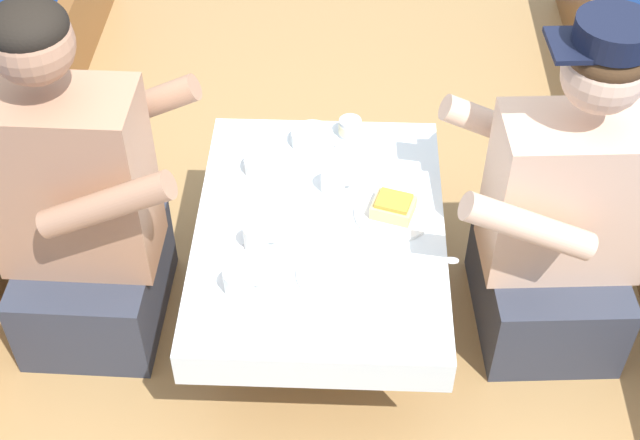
{
  "coord_description": "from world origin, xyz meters",
  "views": [
    {
      "loc": [
        0.06,
        -1.7,
        2.31
      ],
      "look_at": [
        0.0,
        -0.07,
        0.69
      ],
      "focal_mm": 50.0,
      "sensor_mm": 36.0,
      "label": 1
    }
  ],
  "objects_px": {
    "person_port": "(79,213)",
    "coffee_cup_port": "(256,237)",
    "tin_can": "(350,128)",
    "sandwich": "(393,206)",
    "coffee_cup_center": "(333,180)",
    "coffee_cup_starboard": "(239,281)",
    "person_starboard": "(561,222)"
  },
  "relations": [
    {
      "from": "person_port",
      "to": "coffee_cup_center",
      "type": "bearing_deg",
      "value": 13.83
    },
    {
      "from": "person_port",
      "to": "tin_can",
      "type": "relative_size",
      "value": 15.23
    },
    {
      "from": "person_starboard",
      "to": "coffee_cup_starboard",
      "type": "height_order",
      "value": "person_starboard"
    },
    {
      "from": "person_port",
      "to": "coffee_cup_port",
      "type": "xyz_separation_m",
      "value": [
        0.47,
        -0.07,
        0.0
      ]
    },
    {
      "from": "person_port",
      "to": "coffee_cup_port",
      "type": "height_order",
      "value": "person_port"
    },
    {
      "from": "coffee_cup_port",
      "to": "coffee_cup_center",
      "type": "distance_m",
      "value": 0.29
    },
    {
      "from": "person_port",
      "to": "coffee_cup_center",
      "type": "xyz_separation_m",
      "value": [
        0.65,
        0.15,
        0.0
      ]
    },
    {
      "from": "tin_can",
      "to": "sandwich",
      "type": "bearing_deg",
      "value": -70.26
    },
    {
      "from": "person_port",
      "to": "coffee_cup_port",
      "type": "relative_size",
      "value": 11.44
    },
    {
      "from": "tin_can",
      "to": "coffee_cup_center",
      "type": "bearing_deg",
      "value": -100.23
    },
    {
      "from": "coffee_cup_starboard",
      "to": "tin_can",
      "type": "relative_size",
      "value": 1.51
    },
    {
      "from": "coffee_cup_center",
      "to": "tin_can",
      "type": "height_order",
      "value": "coffee_cup_center"
    },
    {
      "from": "coffee_cup_port",
      "to": "tin_can",
      "type": "height_order",
      "value": "coffee_cup_port"
    },
    {
      "from": "coffee_cup_center",
      "to": "person_starboard",
      "type": "bearing_deg",
      "value": -11.1
    },
    {
      "from": "sandwich",
      "to": "person_port",
      "type": "bearing_deg",
      "value": -176.2
    },
    {
      "from": "sandwich",
      "to": "coffee_cup_starboard",
      "type": "distance_m",
      "value": 0.46
    },
    {
      "from": "sandwich",
      "to": "tin_can",
      "type": "relative_size",
      "value": 1.88
    },
    {
      "from": "person_port",
      "to": "person_starboard",
      "type": "height_order",
      "value": "person_port"
    },
    {
      "from": "coffee_cup_center",
      "to": "tin_can",
      "type": "distance_m",
      "value": 0.24
    },
    {
      "from": "person_port",
      "to": "person_starboard",
      "type": "bearing_deg",
      "value": 2.59
    },
    {
      "from": "coffee_cup_center",
      "to": "coffee_cup_port",
      "type": "bearing_deg",
      "value": -130.53
    },
    {
      "from": "coffee_cup_port",
      "to": "coffee_cup_center",
      "type": "relative_size",
      "value": 0.98
    },
    {
      "from": "coffee_cup_center",
      "to": "person_port",
      "type": "bearing_deg",
      "value": -167.38
    },
    {
      "from": "coffee_cup_port",
      "to": "coffee_cup_starboard",
      "type": "relative_size",
      "value": 0.88
    },
    {
      "from": "sandwich",
      "to": "coffee_cup_center",
      "type": "height_order",
      "value": "coffee_cup_center"
    },
    {
      "from": "person_port",
      "to": "coffee_cup_starboard",
      "type": "bearing_deg",
      "value": -25.05
    },
    {
      "from": "person_starboard",
      "to": "sandwich",
      "type": "bearing_deg",
      "value": -6.97
    },
    {
      "from": "tin_can",
      "to": "coffee_cup_starboard",
      "type": "bearing_deg",
      "value": -113.44
    },
    {
      "from": "person_starboard",
      "to": "coffee_cup_starboard",
      "type": "distance_m",
      "value": 0.85
    },
    {
      "from": "person_port",
      "to": "person_starboard",
      "type": "relative_size",
      "value": 1.03
    },
    {
      "from": "coffee_cup_center",
      "to": "tin_can",
      "type": "bearing_deg",
      "value": 79.77
    },
    {
      "from": "coffee_cup_starboard",
      "to": "person_port",
      "type": "bearing_deg",
      "value": 153.75
    }
  ]
}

